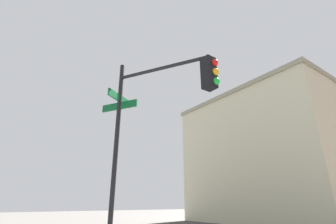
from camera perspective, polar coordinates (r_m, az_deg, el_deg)
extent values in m
cylinder|color=black|center=(6.17, -12.55, -11.23)|extent=(0.12, 0.12, 5.43)
cylinder|color=black|center=(6.36, -1.62, 10.40)|extent=(2.21, 1.34, 0.09)
cube|color=black|center=(5.76, 9.73, 9.11)|extent=(0.28, 0.28, 0.80)
sphere|color=red|center=(5.86, 11.02, 11.49)|extent=(0.18, 0.18, 0.18)
sphere|color=orange|center=(5.73, 11.19, 9.38)|extent=(0.18, 0.18, 0.18)
sphere|color=green|center=(5.61, 11.37, 7.17)|extent=(0.18, 0.18, 0.18)
cube|color=#0F5128|center=(6.57, -11.56, 1.42)|extent=(0.97, 0.59, 0.20)
cube|color=#0F5128|center=(6.65, -11.42, 3.18)|extent=(0.54, 0.88, 0.20)
cube|color=beige|center=(31.02, 28.13, -10.98)|extent=(14.43, 20.70, 11.57)
cube|color=gray|center=(32.35, 26.35, -0.56)|extent=(14.73, 21.00, 0.40)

